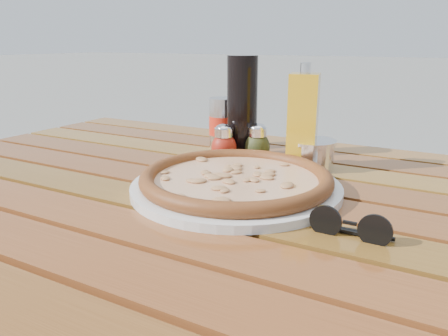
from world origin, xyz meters
The scene contains 10 objects.
table centered at (0.00, 0.00, 0.67)m, with size 1.40×0.90×0.75m.
plate centered at (0.04, 0.00, 0.76)m, with size 0.36×0.36×0.01m, color silver.
pizza centered at (0.04, 0.00, 0.77)m, with size 0.39×0.39×0.03m.
pepper_shaker centered at (-0.08, 0.16, 0.79)m, with size 0.06×0.06×0.08m.
oregano_shaker centered at (-0.02, 0.20, 0.79)m, with size 0.07×0.07×0.08m.
dark_bottle centered at (-0.06, 0.21, 0.86)m, with size 0.07×0.07×0.22m, color black.
soda_can centered at (-0.14, 0.26, 0.81)m, with size 0.07×0.07×0.12m.
olive_oil_cruet centered at (0.09, 0.17, 0.85)m, with size 0.07×0.07×0.21m.
parmesan_tin centered at (0.11, 0.19, 0.78)m, with size 0.11×0.11×0.07m.
sunglasses centered at (0.25, -0.10, 0.77)m, with size 0.11×0.02×0.04m.
Camera 1 is at (0.36, -0.64, 1.00)m, focal length 35.00 mm.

